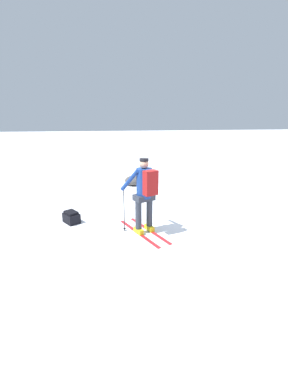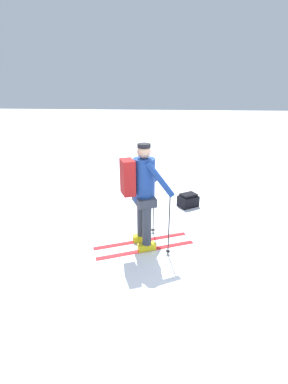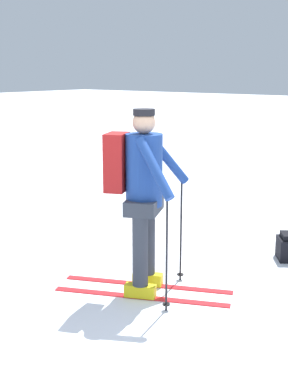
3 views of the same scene
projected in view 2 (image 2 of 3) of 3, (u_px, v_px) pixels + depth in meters
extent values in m
plane|color=white|center=(183.00, 271.00, 3.89)|extent=(80.00, 80.00, 0.00)
cube|color=red|center=(141.00, 241.00, 4.67)|extent=(0.80, 1.62, 0.01)
cube|color=yellow|center=(141.00, 238.00, 4.64)|extent=(0.22, 0.32, 0.12)
cylinder|color=#2D333D|center=(141.00, 216.00, 4.49)|extent=(0.15, 0.15, 0.75)
cube|color=red|center=(147.00, 250.00, 4.39)|extent=(0.80, 1.62, 0.01)
cube|color=yellow|center=(147.00, 247.00, 4.37)|extent=(0.22, 0.32, 0.12)
cylinder|color=#2D333D|center=(147.00, 224.00, 4.21)|extent=(0.15, 0.15, 0.75)
cube|color=#2D333D|center=(144.00, 199.00, 4.21)|extent=(0.54, 0.46, 0.14)
cylinder|color=navy|center=(144.00, 180.00, 4.09)|extent=(0.35, 0.35, 0.69)
sphere|color=tan|center=(144.00, 152.00, 3.93)|extent=(0.22, 0.22, 0.22)
cylinder|color=black|center=(144.00, 146.00, 3.89)|extent=(0.20, 0.20, 0.06)
cube|color=maroon|center=(128.00, 177.00, 3.99)|extent=(0.35, 0.29, 0.55)
cylinder|color=black|center=(153.00, 207.00, 4.75)|extent=(0.02, 0.02, 1.10)
cylinder|color=black|center=(153.00, 230.00, 4.93)|extent=(0.07, 0.07, 0.01)
cylinder|color=navy|center=(148.00, 170.00, 4.36)|extent=(0.45, 0.32, 0.54)
cylinder|color=black|center=(169.00, 225.00, 4.08)|extent=(0.02, 0.02, 1.10)
cylinder|color=black|center=(168.00, 251.00, 4.26)|extent=(0.07, 0.07, 0.01)
cylinder|color=navy|center=(160.00, 180.00, 3.86)|extent=(0.17, 0.48, 0.54)
cube|color=black|center=(188.00, 201.00, 6.07)|extent=(0.51, 0.53, 0.25)
cube|color=black|center=(188.00, 195.00, 6.01)|extent=(0.41, 0.44, 0.06)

